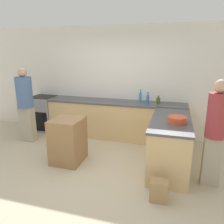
{
  "coord_description": "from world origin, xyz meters",
  "views": [
    {
      "loc": [
        1.36,
        -3.27,
        2.05
      ],
      "look_at": [
        0.24,
        0.59,
        0.96
      ],
      "focal_mm": 35.0,
      "sensor_mm": 36.0,
      "label": 1
    }
  ],
  "objects_px": {
    "person_by_range": "(25,103)",
    "paper_bag": "(159,190)",
    "dish_soap_bottle": "(140,97)",
    "person_at_peninsula": "(215,130)",
    "water_bottle_blue": "(148,99)",
    "island_table": "(68,140)",
    "mixing_bowl": "(177,120)",
    "range_oven": "(44,113)",
    "olive_oil_bottle": "(158,100)"
  },
  "relations": [
    {
      "from": "mixing_bowl",
      "to": "person_by_range",
      "type": "relative_size",
      "value": 0.18
    },
    {
      "from": "paper_bag",
      "to": "person_at_peninsula",
      "type": "bearing_deg",
      "value": 40.39
    },
    {
      "from": "person_by_range",
      "to": "water_bottle_blue",
      "type": "bearing_deg",
      "value": 15.17
    },
    {
      "from": "mixing_bowl",
      "to": "person_at_peninsula",
      "type": "height_order",
      "value": "person_at_peninsula"
    },
    {
      "from": "mixing_bowl",
      "to": "dish_soap_bottle",
      "type": "xyz_separation_m",
      "value": [
        -0.85,
        1.45,
        0.07
      ]
    },
    {
      "from": "range_oven",
      "to": "water_bottle_blue",
      "type": "distance_m",
      "value": 2.86
    },
    {
      "from": "person_at_peninsula",
      "to": "range_oven",
      "type": "bearing_deg",
      "value": 158.7
    },
    {
      "from": "person_by_range",
      "to": "person_at_peninsula",
      "type": "bearing_deg",
      "value": -10.78
    },
    {
      "from": "mixing_bowl",
      "to": "range_oven",
      "type": "bearing_deg",
      "value": 158.97
    },
    {
      "from": "mixing_bowl",
      "to": "paper_bag",
      "type": "relative_size",
      "value": 1.01
    },
    {
      "from": "range_oven",
      "to": "paper_bag",
      "type": "height_order",
      "value": "range_oven"
    },
    {
      "from": "water_bottle_blue",
      "to": "mixing_bowl",
      "type": "bearing_deg",
      "value": -62.47
    },
    {
      "from": "dish_soap_bottle",
      "to": "person_at_peninsula",
      "type": "height_order",
      "value": "person_at_peninsula"
    },
    {
      "from": "person_by_range",
      "to": "island_table",
      "type": "bearing_deg",
      "value": -25.5
    },
    {
      "from": "person_by_range",
      "to": "paper_bag",
      "type": "bearing_deg",
      "value": -23.51
    },
    {
      "from": "island_table",
      "to": "person_at_peninsula",
      "type": "xyz_separation_m",
      "value": [
        2.53,
        -0.08,
        0.5
      ]
    },
    {
      "from": "olive_oil_bottle",
      "to": "dish_soap_bottle",
      "type": "xyz_separation_m",
      "value": [
        -0.43,
        0.06,
        0.05
      ]
    },
    {
      "from": "person_by_range",
      "to": "person_at_peninsula",
      "type": "distance_m",
      "value": 4.01
    },
    {
      "from": "water_bottle_blue",
      "to": "paper_bag",
      "type": "distance_m",
      "value": 2.34
    },
    {
      "from": "range_oven",
      "to": "mixing_bowl",
      "type": "height_order",
      "value": "mixing_bowl"
    },
    {
      "from": "olive_oil_bottle",
      "to": "water_bottle_blue",
      "type": "bearing_deg",
      "value": -150.04
    },
    {
      "from": "mixing_bowl",
      "to": "dish_soap_bottle",
      "type": "height_order",
      "value": "dish_soap_bottle"
    },
    {
      "from": "range_oven",
      "to": "water_bottle_blue",
      "type": "bearing_deg",
      "value": -1.51
    },
    {
      "from": "island_table",
      "to": "person_at_peninsula",
      "type": "relative_size",
      "value": 0.51
    },
    {
      "from": "range_oven",
      "to": "olive_oil_bottle",
      "type": "height_order",
      "value": "olive_oil_bottle"
    },
    {
      "from": "paper_bag",
      "to": "water_bottle_blue",
      "type": "bearing_deg",
      "value": 102.27
    },
    {
      "from": "person_by_range",
      "to": "person_at_peninsula",
      "type": "relative_size",
      "value": 1.02
    },
    {
      "from": "person_by_range",
      "to": "dish_soap_bottle",
      "type": "bearing_deg",
      "value": 20.31
    },
    {
      "from": "island_table",
      "to": "dish_soap_bottle",
      "type": "height_order",
      "value": "dish_soap_bottle"
    },
    {
      "from": "person_at_peninsula",
      "to": "water_bottle_blue",
      "type": "bearing_deg",
      "value": 129.13
    },
    {
      "from": "range_oven",
      "to": "olive_oil_bottle",
      "type": "relative_size",
      "value": 5.15
    },
    {
      "from": "dish_soap_bottle",
      "to": "paper_bag",
      "type": "bearing_deg",
      "value": -74.04
    },
    {
      "from": "water_bottle_blue",
      "to": "person_at_peninsula",
      "type": "bearing_deg",
      "value": -50.87
    },
    {
      "from": "mixing_bowl",
      "to": "person_by_range",
      "type": "distance_m",
      "value": 3.42
    },
    {
      "from": "mixing_bowl",
      "to": "olive_oil_bottle",
      "type": "height_order",
      "value": "olive_oil_bottle"
    },
    {
      "from": "olive_oil_bottle",
      "to": "paper_bag",
      "type": "xyz_separation_m",
      "value": [
        0.23,
        -2.26,
        -0.83
      ]
    },
    {
      "from": "mixing_bowl",
      "to": "dish_soap_bottle",
      "type": "relative_size",
      "value": 1.04
    },
    {
      "from": "paper_bag",
      "to": "mixing_bowl",
      "type": "bearing_deg",
      "value": 77.67
    },
    {
      "from": "range_oven",
      "to": "dish_soap_bottle",
      "type": "relative_size",
      "value": 3.08
    },
    {
      "from": "range_oven",
      "to": "olive_oil_bottle",
      "type": "distance_m",
      "value": 3.07
    },
    {
      "from": "dish_soap_bottle",
      "to": "person_at_peninsula",
      "type": "relative_size",
      "value": 0.18
    },
    {
      "from": "island_table",
      "to": "water_bottle_blue",
      "type": "xyz_separation_m",
      "value": [
        1.32,
        1.41,
        0.6
      ]
    },
    {
      "from": "water_bottle_blue",
      "to": "person_by_range",
      "type": "relative_size",
      "value": 0.16
    },
    {
      "from": "water_bottle_blue",
      "to": "person_at_peninsula",
      "type": "relative_size",
      "value": 0.17
    },
    {
      "from": "island_table",
      "to": "person_by_range",
      "type": "bearing_deg",
      "value": 154.5
    },
    {
      "from": "dish_soap_bottle",
      "to": "person_by_range",
      "type": "bearing_deg",
      "value": -159.69
    },
    {
      "from": "range_oven",
      "to": "person_by_range",
      "type": "height_order",
      "value": "person_by_range"
    },
    {
      "from": "water_bottle_blue",
      "to": "person_at_peninsula",
      "type": "height_order",
      "value": "person_at_peninsula"
    },
    {
      "from": "olive_oil_bottle",
      "to": "mixing_bowl",
      "type": "bearing_deg",
      "value": -72.93
    },
    {
      "from": "mixing_bowl",
      "to": "person_by_range",
      "type": "height_order",
      "value": "person_by_range"
    }
  ]
}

